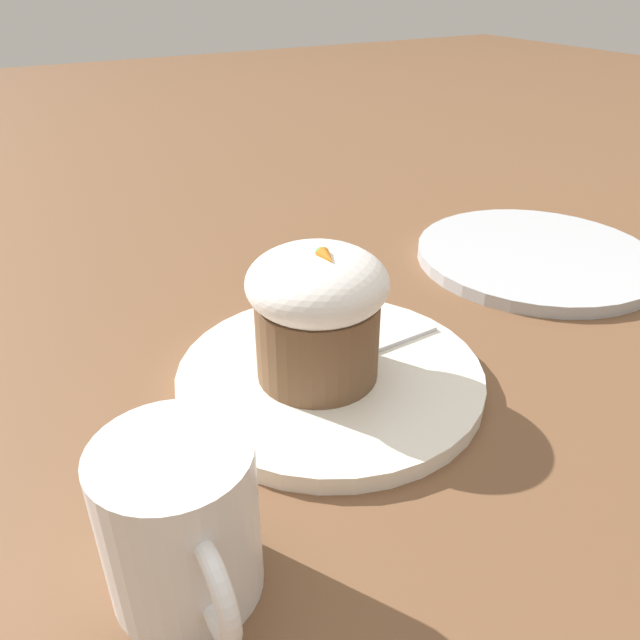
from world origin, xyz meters
The scene contains 6 objects.
ground_plane centered at (0.00, 0.00, 0.00)m, with size 4.00×4.00×0.00m, color brown.
dessert_plate centered at (0.00, 0.00, 0.01)m, with size 0.25×0.25×0.01m.
carrot_cake centered at (0.00, -0.01, 0.07)m, with size 0.11×0.11×0.12m.
spoon centered at (0.00, 0.02, 0.02)m, with size 0.04×0.13×0.01m.
coffee_cup centered at (0.13, -0.17, 0.05)m, with size 0.12×0.09×0.10m.
side_plate centered at (-0.09, 0.33, 0.01)m, with size 0.28×0.28×0.01m.
Camera 1 is at (0.37, -0.22, 0.31)m, focal length 35.00 mm.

